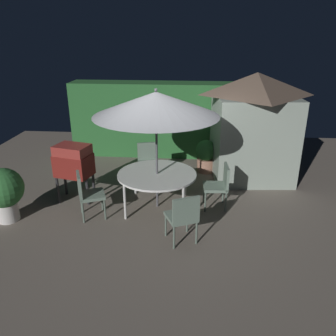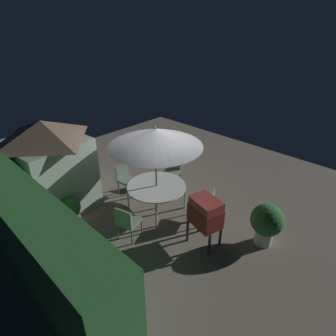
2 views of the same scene
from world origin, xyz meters
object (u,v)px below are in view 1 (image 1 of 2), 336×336
(chair_near_shed, at_px, (148,160))
(garden_shed, at_px, (253,126))
(chair_far_side, at_px, (87,192))
(chair_toward_hedge, at_px, (183,215))
(chair_toward_house, at_px, (220,184))
(potted_plant_by_grill, at_px, (206,155))
(patio_umbrella, at_px, (156,104))
(bbq_grill, at_px, (73,162))
(potted_plant_by_shed, at_px, (4,191))
(patio_table, at_px, (157,176))

(chair_near_shed, bearing_deg, garden_shed, 11.87)
(chair_far_side, relative_size, chair_toward_hedge, 1.00)
(chair_toward_house, distance_m, potted_plant_by_grill, 1.91)
(patio_umbrella, distance_m, bbq_grill, 2.14)
(garden_shed, height_order, chair_far_side, garden_shed)
(bbq_grill, height_order, chair_near_shed, bbq_grill)
(garden_shed, distance_m, chair_near_shed, 2.59)
(bbq_grill, xyz_separation_m, potted_plant_by_shed, (-1.00, -0.95, -0.24))
(patio_table, height_order, chair_far_side, chair_far_side)
(chair_toward_hedge, bearing_deg, potted_plant_by_shed, 171.93)
(patio_umbrella, bearing_deg, potted_plant_by_shed, -164.29)
(garden_shed, height_order, potted_plant_by_shed, garden_shed)
(chair_far_side, distance_m, potted_plant_by_shed, 1.50)
(chair_toward_house, relative_size, potted_plant_by_shed, 0.87)
(chair_toward_hedge, bearing_deg, patio_table, 114.69)
(bbq_grill, bearing_deg, chair_far_side, -56.28)
(patio_umbrella, distance_m, potted_plant_by_grill, 2.76)
(patio_table, height_order, potted_plant_by_grill, potted_plant_by_grill)
(patio_table, xyz_separation_m, chair_far_side, (-1.26, -0.53, -0.16))
(chair_toward_hedge, bearing_deg, bbq_grill, 148.33)
(patio_table, distance_m, chair_toward_house, 1.25)
(garden_shed, bearing_deg, potted_plant_by_grill, 171.74)
(garden_shed, relative_size, potted_plant_by_grill, 3.03)
(bbq_grill, height_order, chair_toward_hedge, bbq_grill)
(bbq_grill, bearing_deg, potted_plant_by_shed, -136.53)
(garden_shed, xyz_separation_m, chair_toward_hedge, (-1.50, -3.05, -0.74))
(chair_near_shed, bearing_deg, patio_table, -74.48)
(potted_plant_by_shed, xyz_separation_m, potted_plant_by_grill, (3.74, 2.74, -0.17))
(patio_table, bearing_deg, patio_umbrella, 0.00)
(chair_toward_house, bearing_deg, chair_near_shed, 142.47)
(chair_near_shed, bearing_deg, potted_plant_by_grill, 25.98)
(potted_plant_by_shed, bearing_deg, chair_toward_hedge, -8.07)
(chair_near_shed, xyz_separation_m, chair_toward_hedge, (0.93, -2.54, 0.00))
(bbq_grill, bearing_deg, garden_shed, 23.25)
(chair_toward_house, bearing_deg, patio_umbrella, -176.42)
(patio_umbrella, distance_m, chair_near_shed, 2.08)
(chair_far_side, xyz_separation_m, chair_toward_hedge, (1.83, -0.71, 0.00))
(potted_plant_by_shed, bearing_deg, chair_toward_house, 12.04)
(bbq_grill, xyz_separation_m, chair_far_side, (0.47, -0.71, -0.33))
(garden_shed, height_order, patio_table, garden_shed)
(chair_far_side, xyz_separation_m, potted_plant_by_shed, (-1.48, -0.24, 0.08))
(garden_shed, xyz_separation_m, chair_far_side, (-3.33, -2.34, -0.74))
(patio_umbrella, xyz_separation_m, chair_far_side, (-1.26, -0.53, -1.57))
(patio_table, bearing_deg, garden_shed, 41.29)
(patio_umbrella, distance_m, chair_far_side, 2.08)
(garden_shed, xyz_separation_m, patio_umbrella, (-2.07, -1.82, 0.84))
(patio_umbrella, relative_size, chair_toward_hedge, 2.64)
(chair_toward_hedge, relative_size, potted_plant_by_shed, 0.87)
(bbq_grill, distance_m, chair_toward_hedge, 2.73)
(patio_umbrella, height_order, potted_plant_by_grill, patio_umbrella)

